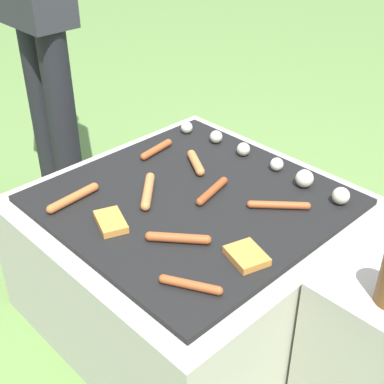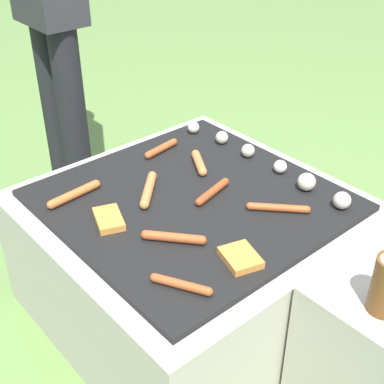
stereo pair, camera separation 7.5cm
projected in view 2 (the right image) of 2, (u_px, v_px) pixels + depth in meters
ground_plane at (192, 306)px, 1.83m from camera, size 14.00×14.00×0.00m
grill at (192, 256)px, 1.71m from camera, size 0.89×0.89×0.44m
sausage_back_left at (148, 190)px, 1.60m from camera, size 0.14×0.14×0.03m
sausage_front_right at (278, 208)px, 1.53m from camera, size 0.14×0.13×0.02m
sausage_front_center at (74, 194)px, 1.58m from camera, size 0.04×0.19×0.03m
sausage_front_left at (199, 163)px, 1.74m from camera, size 0.13×0.09×0.03m
sausage_mid_right at (161, 148)px, 1.83m from camera, size 0.04×0.15×0.02m
sausage_mid_left at (174, 237)px, 1.41m from camera, size 0.14×0.12×0.03m
sausage_back_right at (213, 192)px, 1.60m from camera, size 0.06×0.16×0.02m
sausage_back_center at (181, 285)px, 1.26m from camera, size 0.14×0.09×0.02m
bread_slice_left at (109, 219)px, 1.48m from camera, size 0.13×0.11×0.02m
bread_slice_right at (240, 258)px, 1.34m from camera, size 0.12×0.11×0.02m
mushroom_row at (273, 164)px, 1.71m from camera, size 0.70×0.07×0.06m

